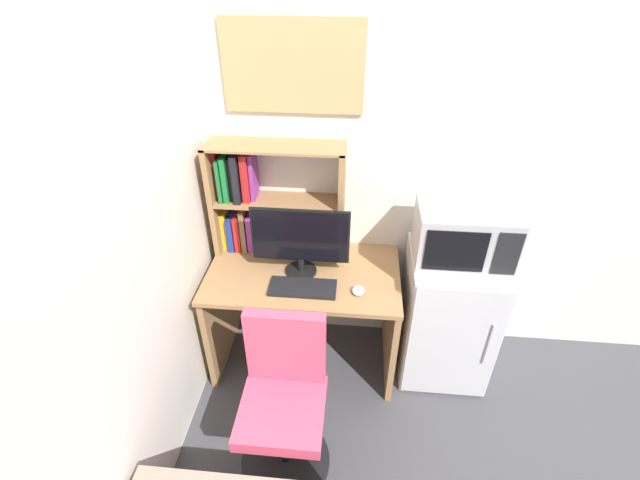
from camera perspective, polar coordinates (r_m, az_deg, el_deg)
name	(u,v)px	position (r m, az deg, el deg)	size (l,w,h in m)	color
wall_back	(560,166)	(2.77, 28.90, 8.43)	(6.40, 0.04, 2.60)	silver
wall_left	(19,380)	(1.53, -34.68, -14.78)	(0.04, 4.40, 2.60)	silver
desk	(304,301)	(2.69, -2.07, -8.02)	(1.11, 0.65, 0.73)	#997047
hutch_bookshelf	(257,196)	(2.58, -8.23, 5.71)	(0.77, 0.23, 0.69)	#997047
monitor	(300,239)	(2.41, -2.59, 0.13)	(0.55, 0.18, 0.41)	black
keyboard	(303,288)	(2.42, -2.25, -6.24)	(0.37, 0.16, 0.02)	black
computer_mouse	(358,290)	(2.40, 5.02, -6.57)	(0.07, 0.08, 0.03)	silver
mini_fridge	(446,315)	(2.82, 16.18, -9.39)	(0.52, 0.52, 0.86)	silver
microwave	(464,235)	(2.47, 18.30, 0.68)	(0.51, 0.33, 0.31)	#ADADB2
desk_chair	(284,407)	(2.33, -4.67, -20.91)	(0.47, 0.47, 0.91)	black
wall_corkboard	(293,67)	(2.38, -3.54, 21.66)	(0.73, 0.02, 0.46)	tan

